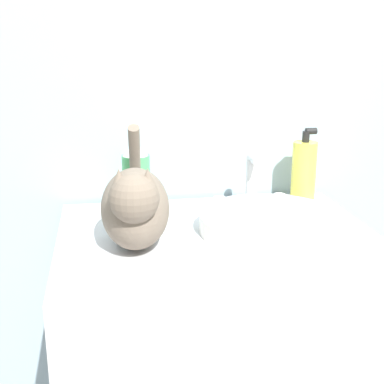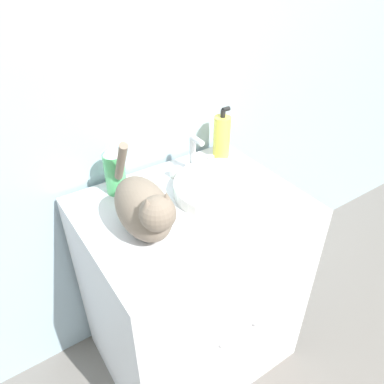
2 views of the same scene
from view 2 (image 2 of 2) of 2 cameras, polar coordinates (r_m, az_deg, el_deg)
The scene contains 7 objects.
wall_back at distance 1.37m, azimuth -8.47°, elevation 19.33°, with size 6.00×0.05×2.50m.
vanity_cabinet at distance 1.58m, azimuth -0.06°, elevation -14.18°, with size 0.76×0.61×0.84m.
sink_basin at distance 1.33m, azimuth 4.55°, elevation 0.67°, with size 0.34×0.34×0.04m.
faucet at distance 1.44m, azimuth 0.20°, elevation 5.39°, with size 0.20×0.08×0.15m.
cat at distance 1.12m, azimuth -7.27°, elevation -2.41°, with size 0.17×0.38×0.25m.
soap_bottle at distance 1.53m, azimuth 4.57°, elevation 8.47°, with size 0.07×0.07×0.21m.
spray_bottle at distance 1.33m, azimuth -11.70°, elevation 3.34°, with size 0.07×0.07×0.19m.
Camera 2 is at (-0.57, -0.56, 1.62)m, focal length 35.00 mm.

